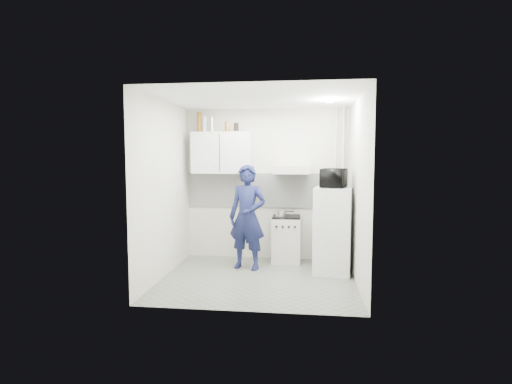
# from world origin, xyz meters

# --- Properties ---
(floor) EXTENTS (2.80, 2.80, 0.00)m
(floor) POSITION_xyz_m (0.00, 0.00, 0.00)
(floor) COLOR slate
(floor) RESTS_ON ground
(ceiling) EXTENTS (2.80, 2.80, 0.00)m
(ceiling) POSITION_xyz_m (0.00, 0.00, 2.60)
(ceiling) COLOR white
(ceiling) RESTS_ON wall_back
(wall_back) EXTENTS (2.80, 0.00, 2.80)m
(wall_back) POSITION_xyz_m (0.00, 1.25, 1.30)
(wall_back) COLOR silver
(wall_back) RESTS_ON floor
(wall_left) EXTENTS (0.00, 2.60, 2.60)m
(wall_left) POSITION_xyz_m (-1.40, 0.00, 1.30)
(wall_left) COLOR silver
(wall_left) RESTS_ON floor
(wall_right) EXTENTS (0.00, 2.60, 2.60)m
(wall_right) POSITION_xyz_m (1.40, 0.00, 1.30)
(wall_right) COLOR silver
(wall_right) RESTS_ON floor
(person) EXTENTS (0.68, 0.53, 1.66)m
(person) POSITION_xyz_m (-0.23, 0.54, 0.83)
(person) COLOR #161B43
(person) RESTS_ON floor
(stove) EXTENTS (0.48, 0.48, 0.76)m
(stove) POSITION_xyz_m (0.37, 1.00, 0.38)
(stove) COLOR beige
(stove) RESTS_ON floor
(fridge) EXTENTS (0.63, 0.63, 1.32)m
(fridge) POSITION_xyz_m (1.10, 0.44, 0.66)
(fridge) COLOR silver
(fridge) RESTS_ON floor
(stove_top) EXTENTS (0.46, 0.46, 0.03)m
(stove_top) POSITION_xyz_m (0.37, 1.00, 0.78)
(stove_top) COLOR black
(stove_top) RESTS_ON stove
(saucepan) EXTENTS (0.18, 0.18, 0.10)m
(saucepan) POSITION_xyz_m (0.27, 0.97, 0.84)
(saucepan) COLOR silver
(saucepan) RESTS_ON stove_top
(microwave) EXTENTS (0.58, 0.45, 0.28)m
(microwave) POSITION_xyz_m (1.10, 0.44, 1.46)
(microwave) COLOR black
(microwave) RESTS_ON fridge
(bottle_a) EXTENTS (0.08, 0.08, 0.34)m
(bottle_a) POSITION_xyz_m (-1.14, 1.07, 2.37)
(bottle_a) COLOR brown
(bottle_a) RESTS_ON upper_cabinet
(bottle_b) EXTENTS (0.07, 0.07, 0.27)m
(bottle_b) POSITION_xyz_m (-1.05, 1.07, 2.33)
(bottle_b) COLOR #B2B7BC
(bottle_b) RESTS_ON upper_cabinet
(bottle_c) EXTENTS (0.06, 0.06, 0.25)m
(bottle_c) POSITION_xyz_m (-0.92, 1.07, 2.33)
(bottle_c) COLOR silver
(bottle_c) RESTS_ON upper_cabinet
(canister_a) EXTENTS (0.07, 0.07, 0.18)m
(canister_a) POSITION_xyz_m (-0.66, 1.07, 2.29)
(canister_a) COLOR brown
(canister_a) RESTS_ON upper_cabinet
(canister_b) EXTENTS (0.08, 0.08, 0.15)m
(canister_b) POSITION_xyz_m (-0.50, 1.07, 2.28)
(canister_b) COLOR black
(canister_b) RESTS_ON upper_cabinet
(upper_cabinet) EXTENTS (1.00, 0.35, 0.70)m
(upper_cabinet) POSITION_xyz_m (-0.75, 1.07, 1.85)
(upper_cabinet) COLOR silver
(upper_cabinet) RESTS_ON wall_back
(range_hood) EXTENTS (0.60, 0.50, 0.14)m
(range_hood) POSITION_xyz_m (0.45, 1.00, 1.57)
(range_hood) COLOR beige
(range_hood) RESTS_ON wall_back
(backsplash) EXTENTS (2.74, 0.03, 0.60)m
(backsplash) POSITION_xyz_m (0.00, 1.24, 1.20)
(backsplash) COLOR white
(backsplash) RESTS_ON wall_back
(pipe_a) EXTENTS (0.05, 0.05, 2.60)m
(pipe_a) POSITION_xyz_m (1.30, 1.17, 1.30)
(pipe_a) COLOR beige
(pipe_a) RESTS_ON floor
(pipe_b) EXTENTS (0.04, 0.04, 2.60)m
(pipe_b) POSITION_xyz_m (1.18, 1.17, 1.30)
(pipe_b) COLOR beige
(pipe_b) RESTS_ON floor
(ceiling_spot_fixture) EXTENTS (0.10, 0.10, 0.02)m
(ceiling_spot_fixture) POSITION_xyz_m (1.00, 0.20, 2.57)
(ceiling_spot_fixture) COLOR white
(ceiling_spot_fixture) RESTS_ON ceiling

